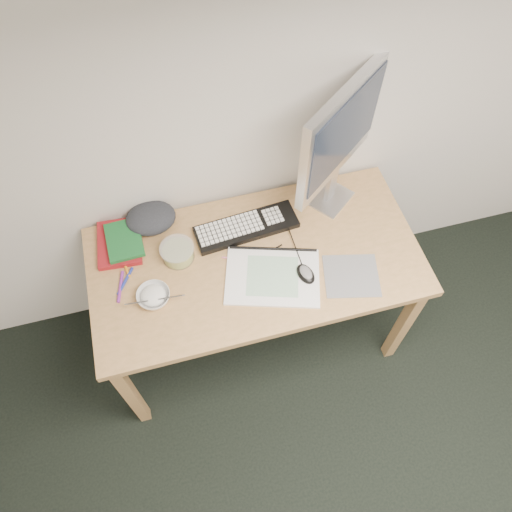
{
  "coord_description": "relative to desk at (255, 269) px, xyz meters",
  "views": [
    {
      "loc": [
        -0.44,
        0.36,
        2.54
      ],
      "look_at": [
        -0.16,
        1.4,
        0.83
      ],
      "focal_mm": 35.0,
      "sensor_mm": 36.0,
      "label": 1
    }
  ],
  "objects": [
    {
      "name": "desk",
      "position": [
        0.0,
        0.0,
        0.0
      ],
      "size": [
        1.4,
        0.7,
        0.75
      ],
      "color": "tan",
      "rests_on": "ground"
    },
    {
      "name": "mousepad",
      "position": [
        0.36,
        -0.18,
        0.08
      ],
      "size": [
        0.27,
        0.25,
        0.0
      ],
      "primitive_type": "cube",
      "rotation": [
        0.0,
        0.0,
        -0.23
      ],
      "color": "slate",
      "rests_on": "desk"
    },
    {
      "name": "sketchpad",
      "position": [
        0.05,
        -0.1,
        0.09
      ],
      "size": [
        0.45,
        0.38,
        0.01
      ],
      "primitive_type": "cube",
      "rotation": [
        0.0,
        0.0,
        -0.3
      ],
      "color": "white",
      "rests_on": "desk"
    },
    {
      "name": "keyboard",
      "position": [
        0.0,
        0.16,
        0.1
      ],
      "size": [
        0.46,
        0.18,
        0.03
      ],
      "primitive_type": "cube",
      "rotation": [
        0.0,
        0.0,
        0.08
      ],
      "color": "black",
      "rests_on": "desk"
    },
    {
      "name": "monitor",
      "position": [
        0.41,
        0.23,
        0.48
      ],
      "size": [
        0.45,
        0.36,
        0.63
      ],
      "rotation": [
        0.0,
        0.0,
        0.66
      ],
      "color": "silver",
      "rests_on": "desk"
    },
    {
      "name": "mouse",
      "position": [
        0.18,
        -0.13,
        0.11
      ],
      "size": [
        0.08,
        0.11,
        0.03
      ],
      "primitive_type": "ellipsoid",
      "rotation": [
        0.0,
        0.0,
        0.23
      ],
      "color": "black",
      "rests_on": "sketchpad"
    },
    {
      "name": "rice_bowl",
      "position": [
        -0.44,
        -0.08,
        0.1
      ],
      "size": [
        0.17,
        0.17,
        0.04
      ],
      "primitive_type": "imported",
      "rotation": [
        0.0,
        0.0,
        -0.33
      ],
      "color": "silver",
      "rests_on": "desk"
    },
    {
      "name": "chopsticks",
      "position": [
        -0.44,
        -0.1,
        0.13
      ],
      "size": [
        0.23,
        0.04,
        0.02
      ],
      "primitive_type": "cylinder",
      "rotation": [
        0.0,
        1.57,
        -0.08
      ],
      "color": "#B2B2B4",
      "rests_on": "rice_bowl"
    },
    {
      "name": "fruit_tub",
      "position": [
        -0.31,
        0.1,
        0.12
      ],
      "size": [
        0.15,
        0.15,
        0.07
      ],
      "primitive_type": "cylinder",
      "rotation": [
        0.0,
        0.0,
        -0.07
      ],
      "color": "#E7BE51",
      "rests_on": "desk"
    },
    {
      "name": "book_red",
      "position": [
        -0.54,
        0.22,
        0.09
      ],
      "size": [
        0.2,
        0.25,
        0.02
      ],
      "primitive_type": "cube",
      "rotation": [
        0.0,
        0.0,
        -0.08
      ],
      "color": "maroon",
      "rests_on": "desk"
    },
    {
      "name": "book_green",
      "position": [
        -0.52,
        0.22,
        0.12
      ],
      "size": [
        0.15,
        0.21,
        0.02
      ],
      "primitive_type": "cube",
      "rotation": [
        0.0,
        0.0,
        0.04
      ],
      "color": "#186029",
      "rests_on": "book_red"
    },
    {
      "name": "cloth_lump",
      "position": [
        -0.39,
        0.3,
        0.12
      ],
      "size": [
        0.22,
        0.2,
        0.08
      ],
      "primitive_type": "ellipsoid",
      "rotation": [
        0.0,
        0.0,
        -0.33
      ],
      "color": "#222429",
      "rests_on": "desk"
    },
    {
      "name": "pencil_pink",
      "position": [
        -0.05,
        0.01,
        0.09
      ],
      "size": [
        0.17,
        0.08,
        0.01
      ],
      "primitive_type": "cylinder",
      "rotation": [
        0.0,
        1.57,
        -0.42
      ],
      "color": "#D2698E",
      "rests_on": "desk"
    },
    {
      "name": "pencil_tan",
      "position": [
        -0.0,
        0.02,
        0.09
      ],
      "size": [
        0.17,
        0.08,
        0.01
      ],
      "primitive_type": "cylinder",
      "rotation": [
        0.0,
        1.57,
        -0.42
      ],
      "color": "tan",
      "rests_on": "desk"
    },
    {
      "name": "pencil_black",
      "position": [
        0.05,
        0.01,
        0.09
      ],
      "size": [
        0.15,
        0.06,
        0.01
      ],
      "primitive_type": "cylinder",
      "rotation": [
        0.0,
        1.57,
        0.33
      ],
      "color": "black",
      "rests_on": "desk"
    },
    {
      "name": "marker_blue",
      "position": [
        -0.54,
        0.03,
        0.09
      ],
      "size": [
        0.08,
        0.12,
        0.01
      ],
      "primitive_type": "cylinder",
      "rotation": [
        0.0,
        1.57,
        0.99
      ],
      "color": "#1C2D9A",
      "rests_on": "desk"
    },
    {
      "name": "marker_orange",
      "position": [
        -0.54,
        0.11,
        0.09
      ],
      "size": [
        0.03,
        0.13,
        0.01
      ],
      "primitive_type": "cylinder",
      "rotation": [
        0.0,
        1.57,
        1.74
      ],
      "color": "orange",
      "rests_on": "desk"
    },
    {
      "name": "marker_purple",
      "position": [
        -0.57,
        0.01,
        0.09
      ],
      "size": [
        0.05,
        0.14,
        0.01
      ],
      "primitive_type": "cylinder",
      "rotation": [
        0.0,
        1.57,
        1.33
      ],
      "color": "purple",
      "rests_on": "desk"
    }
  ]
}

